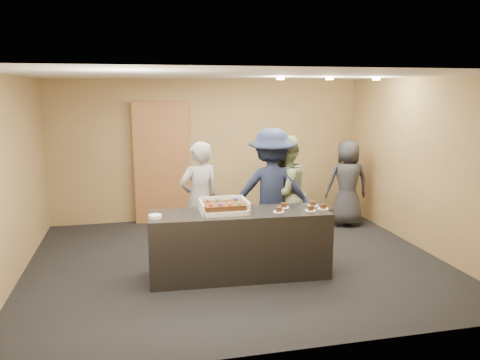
{
  "coord_description": "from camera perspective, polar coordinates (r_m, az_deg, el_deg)",
  "views": [
    {
      "loc": [
        -1.42,
        -6.44,
        2.5
      ],
      "look_at": [
        0.05,
        0.0,
        1.22
      ],
      "focal_mm": 35.0,
      "sensor_mm": 36.0,
      "label": 1
    }
  ],
  "objects": [
    {
      "name": "room",
      "position": [
        6.7,
        -0.45,
        1.05
      ],
      "size": [
        6.04,
        6.0,
        2.7
      ],
      "color": "black",
      "rests_on": "ground"
    },
    {
      "name": "serving_counter",
      "position": [
        6.37,
        -0.06,
        -7.83
      ],
      "size": [
        2.43,
        0.83,
        0.9
      ],
      "primitive_type": "cube",
      "rotation": [
        0.0,
        0.0,
        -0.05
      ],
      "color": "black",
      "rests_on": "floor"
    },
    {
      "name": "storage_cabinet",
      "position": [
        8.97,
        -9.52,
        2.1
      ],
      "size": [
        1.04,
        0.15,
        2.29
      ],
      "primitive_type": "cube",
      "color": "brown",
      "rests_on": "floor"
    },
    {
      "name": "cake_box",
      "position": [
        6.21,
        -1.98,
        -3.58
      ],
      "size": [
        0.62,
        0.43,
        0.18
      ],
      "color": "white",
      "rests_on": "serving_counter"
    },
    {
      "name": "sheet_cake",
      "position": [
        6.18,
        -1.95,
        -3.16
      ],
      "size": [
        0.53,
        0.36,
        0.11
      ],
      "color": "#38180C",
      "rests_on": "cake_box"
    },
    {
      "name": "plate_stack",
      "position": [
        6.05,
        -10.31,
        -4.38
      ],
      "size": [
        0.17,
        0.17,
        0.04
      ],
      "primitive_type": "cylinder",
      "color": "white",
      "rests_on": "serving_counter"
    },
    {
      "name": "slice_a",
      "position": [
        6.26,
        4.73,
        -3.7
      ],
      "size": [
        0.15,
        0.15,
        0.07
      ],
      "color": "white",
      "rests_on": "serving_counter"
    },
    {
      "name": "slice_b",
      "position": [
        6.49,
        5.34,
        -3.18
      ],
      "size": [
        0.15,
        0.15,
        0.07
      ],
      "color": "white",
      "rests_on": "serving_counter"
    },
    {
      "name": "slice_c",
      "position": [
        6.37,
        8.59,
        -3.51
      ],
      "size": [
        0.15,
        0.15,
        0.07
      ],
      "color": "white",
      "rests_on": "serving_counter"
    },
    {
      "name": "slice_d",
      "position": [
        6.64,
        8.86,
        -2.94
      ],
      "size": [
        0.15,
        0.15,
        0.07
      ],
      "color": "white",
      "rests_on": "serving_counter"
    },
    {
      "name": "slice_e",
      "position": [
        6.5,
        10.09,
        -3.28
      ],
      "size": [
        0.15,
        0.15,
        0.07
      ],
      "color": "white",
      "rests_on": "serving_counter"
    },
    {
      "name": "person_server_grey",
      "position": [
        7.05,
        -4.98,
        -2.41
      ],
      "size": [
        0.74,
        0.61,
        1.76
      ],
      "primitive_type": "imported",
      "rotation": [
        0.0,
        0.0,
        3.48
      ],
      "color": "gray",
      "rests_on": "floor"
    },
    {
      "name": "person_sage_man",
      "position": [
        7.34,
        5.37,
        -1.65
      ],
      "size": [
        1.11,
        1.04,
        1.81
      ],
      "primitive_type": "imported",
      "rotation": [
        0.0,
        0.0,
        3.68
      ],
      "color": "gray",
      "rests_on": "floor"
    },
    {
      "name": "person_navy_man",
      "position": [
        7.2,
        3.89,
        -1.4
      ],
      "size": [
        1.39,
        1.0,
        1.93
      ],
      "primitive_type": "imported",
      "rotation": [
        0.0,
        0.0,
        2.89
      ],
      "color": "#181F39",
      "rests_on": "floor"
    },
    {
      "name": "person_brown_extra",
      "position": [
        7.54,
        4.7,
        -2.12
      ],
      "size": [
        0.98,
        0.9,
        1.6
      ],
      "primitive_type": "imported",
      "rotation": [
        0.0,
        0.0,
        3.82
      ],
      "color": "brown",
      "rests_on": "floor"
    },
    {
      "name": "person_dark_suit",
      "position": [
        8.88,
        12.94,
        -0.34
      ],
      "size": [
        0.84,
        0.6,
        1.61
      ],
      "primitive_type": "imported",
      "rotation": [
        0.0,
        0.0,
        3.03
      ],
      "color": "#2B2B30",
      "rests_on": "floor"
    },
    {
      "name": "ceiling_spotlights",
      "position": [
        7.57,
        10.86,
        12.03
      ],
      "size": [
        1.72,
        0.12,
        0.03
      ],
      "color": "#FFEAC6",
      "rests_on": "ceiling"
    }
  ]
}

